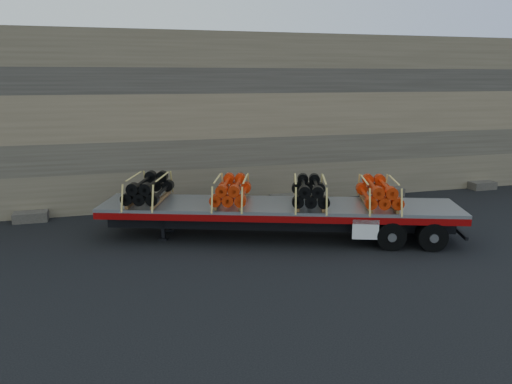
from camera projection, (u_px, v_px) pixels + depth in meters
ground at (274, 241)px, 16.32m from camera, size 120.00×120.00×0.00m
rock_wall at (229, 118)px, 21.62m from camera, size 44.00×3.00×7.00m
trailer at (278, 221)px, 16.55m from camera, size 11.75×6.05×1.17m
bundle_front at (149, 190)px, 16.60m from camera, size 1.90×2.61×0.83m
bundle_midfront at (231, 191)px, 16.43m from camera, size 1.82×2.50×0.80m
bundle_midrear at (310, 192)px, 16.27m from camera, size 1.84×2.53×0.81m
bundle_rear at (378, 193)px, 16.12m from camera, size 1.86×2.56×0.82m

